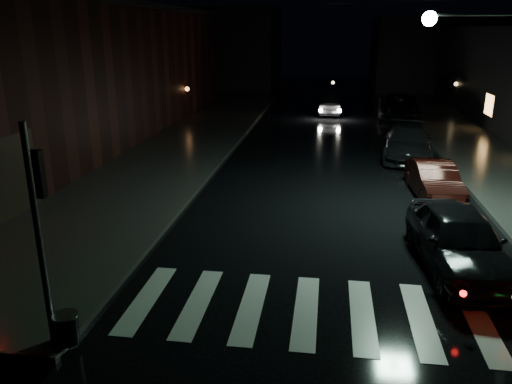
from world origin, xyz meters
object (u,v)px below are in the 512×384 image
at_px(parked_car_a, 459,240).
at_px(parked_car_c, 408,142).
at_px(parked_car_d, 399,106).
at_px(oncoming_car, 329,105).
at_px(parked_car_b, 434,180).

distance_m(parked_car_a, parked_car_c, 11.72).
height_order(parked_car_a, parked_car_d, parked_car_d).
bearing_deg(parked_car_d, oncoming_car, 175.84).
bearing_deg(parked_car_c, parked_car_d, 93.03).
relative_size(parked_car_b, parked_car_d, 0.67).
xyz_separation_m(parked_car_b, parked_car_d, (0.88, 17.50, 0.16)).
bearing_deg(oncoming_car, parked_car_a, 96.38).
distance_m(parked_car_b, parked_car_c, 5.89).
bearing_deg(parked_car_c, oncoming_car, 114.72).
relative_size(parked_car_a, oncoming_car, 1.13).
xyz_separation_m(parked_car_b, parked_car_c, (-0.10, 5.89, 0.11)).
height_order(parked_car_a, parked_car_b, parked_car_a).
bearing_deg(parked_car_c, parked_car_b, -81.22).
xyz_separation_m(parked_car_d, oncoming_car, (-4.72, 0.71, -0.13)).
distance_m(parked_car_b, parked_car_d, 17.52).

